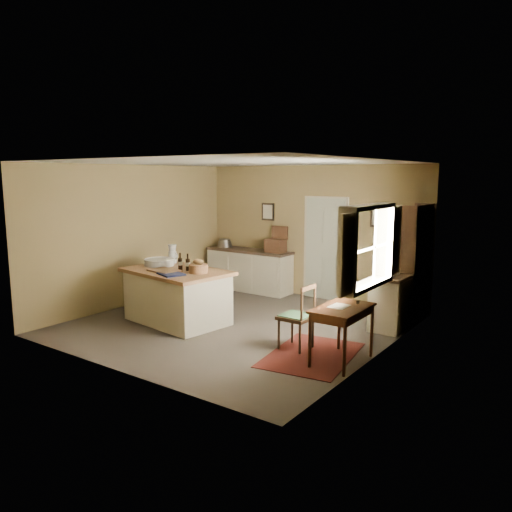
{
  "coord_description": "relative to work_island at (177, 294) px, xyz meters",
  "views": [
    {
      "loc": [
        4.99,
        -6.45,
        2.48
      ],
      "look_at": [
        0.18,
        0.31,
        1.15
      ],
      "focal_mm": 35.0,
      "sensor_mm": 36.0,
      "label": 1
    }
  ],
  "objects": [
    {
      "name": "work_island",
      "position": [
        0.0,
        0.0,
        0.0
      ],
      "size": [
        1.93,
        1.39,
        1.2
      ],
      "rotation": [
        0.0,
        0.0,
        -0.13
      ],
      "color": "beige",
      "rests_on": "ground"
    },
    {
      "name": "sideboard",
      "position": [
        -0.41,
        2.66,
        -0.0
      ],
      "size": [
        1.98,
        0.56,
        1.18
      ],
      "color": "beige",
      "rests_on": "ground"
    },
    {
      "name": "shelving_unit",
      "position": [
        3.29,
        2.46,
        0.52
      ],
      "size": [
        0.34,
        0.91,
        2.01
      ],
      "color": "black",
      "rests_on": "ground"
    },
    {
      "name": "framed_prints",
      "position": [
        1.13,
        2.94,
        1.24
      ],
      "size": [
        2.82,
        0.02,
        0.38
      ],
      "color": "black",
      "rests_on": "ground"
    },
    {
      "name": "window",
      "position": [
        3.36,
        0.26,
        1.07
      ],
      "size": [
        0.25,
        1.99,
        1.12
      ],
      "color": "beige",
      "rests_on": "ground"
    },
    {
      "name": "right_cabinet",
      "position": [
        3.13,
        1.8,
        -0.02
      ],
      "size": [
        0.53,
        0.94,
        0.99
      ],
      "color": "beige",
      "rests_on": "ground"
    },
    {
      "name": "desk_chair",
      "position": [
        2.36,
        0.01,
        -0.01
      ],
      "size": [
        0.45,
        0.45,
        0.94
      ],
      "primitive_type": null,
      "rotation": [
        0.0,
        0.0,
        -0.03
      ],
      "color": "black",
      "rests_on": "ground"
    },
    {
      "name": "writing_desk",
      "position": [
        3.13,
        -0.09,
        0.19
      ],
      "size": [
        0.57,
        0.94,
        0.82
      ],
      "color": "#371B0C",
      "rests_on": "ground"
    },
    {
      "name": "wall_right",
      "position": [
        3.43,
        0.46,
        0.87
      ],
      "size": [
        0.1,
        5.0,
        2.7
      ],
      "primitive_type": "cube",
      "color": "olive",
      "rests_on": "ground"
    },
    {
      "name": "ground",
      "position": [
        0.93,
        0.46,
        -0.48
      ],
      "size": [
        5.0,
        5.0,
        0.0
      ],
      "primitive_type": "plane",
      "color": "brown",
      "rests_on": "ground"
    },
    {
      "name": "door",
      "position": [
        1.28,
        2.93,
        0.57
      ],
      "size": [
        0.97,
        0.06,
        2.11
      ],
      "primitive_type": "cube",
      "color": "#B7BBA1",
      "rests_on": "ground"
    },
    {
      "name": "ceiling",
      "position": [
        0.93,
        0.46,
        2.22
      ],
      "size": [
        5.0,
        5.0,
        0.0
      ],
      "primitive_type": "plane",
      "color": "silver",
      "rests_on": "wall_back"
    },
    {
      "name": "rug",
      "position": [
        2.68,
        -0.09,
        -0.48
      ],
      "size": [
        1.32,
        1.74,
        0.01
      ],
      "primitive_type": "cube",
      "rotation": [
        0.0,
        0.0,
        0.15
      ],
      "color": "#561A11",
      "rests_on": "ground"
    },
    {
      "name": "wall_left",
      "position": [
        -1.57,
        0.46,
        0.87
      ],
      "size": [
        0.1,
        5.0,
        2.7
      ],
      "primitive_type": "cube",
      "color": "olive",
      "rests_on": "ground"
    },
    {
      "name": "wall_back",
      "position": [
        0.93,
        2.96,
        0.87
      ],
      "size": [
        5.0,
        0.1,
        2.7
      ],
      "primitive_type": "cube",
      "color": "olive",
      "rests_on": "ground"
    },
    {
      "name": "wall_front",
      "position": [
        0.93,
        -2.04,
        0.87
      ],
      "size": [
        5.0,
        0.1,
        2.7
      ],
      "primitive_type": "cube",
      "color": "olive",
      "rests_on": "ground"
    }
  ]
}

